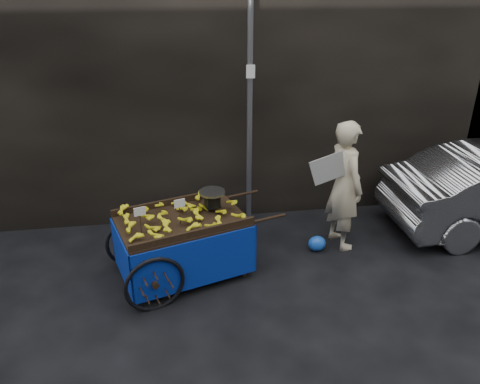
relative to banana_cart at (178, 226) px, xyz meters
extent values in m
plane|color=black|center=(0.81, -0.07, -0.73)|extent=(80.00, 80.00, 0.00)
cube|color=black|center=(-0.19, 2.53, 1.77)|extent=(11.00, 2.00, 5.00)
cylinder|color=slate|center=(1.11, 1.23, 1.27)|extent=(0.08, 0.08, 4.00)
cube|color=white|center=(1.11, 1.18, 1.67)|extent=(0.12, 0.02, 0.18)
cube|color=black|center=(0.05, 0.01, 0.05)|extent=(1.79, 1.40, 0.06)
cube|color=black|center=(-0.09, 0.45, 0.12)|extent=(1.51, 0.50, 0.10)
cube|color=black|center=(0.18, -0.43, 0.12)|extent=(1.51, 0.50, 0.10)
cube|color=black|center=(0.82, -0.16, -0.34)|extent=(0.06, 0.06, 0.78)
cube|color=black|center=(0.59, 0.59, -0.34)|extent=(0.06, 0.06, 0.78)
cylinder|color=black|center=(1.15, -0.06, 0.05)|extent=(0.48, 0.18, 0.04)
cylinder|color=black|center=(0.92, 0.69, 0.05)|extent=(0.48, 0.18, 0.04)
torus|color=black|center=(-0.31, -0.65, -0.39)|extent=(0.72, 0.26, 0.73)
torus|color=black|center=(-0.62, 0.36, -0.39)|extent=(0.72, 0.26, 0.73)
cylinder|color=black|center=(-0.47, -0.14, -0.39)|extent=(0.37, 1.06, 0.05)
cube|color=navy|center=(0.20, -0.46, -0.28)|extent=(1.54, 0.49, 0.67)
cube|color=navy|center=(-0.10, 0.49, -0.28)|extent=(1.54, 0.49, 0.67)
cube|color=navy|center=(-0.71, -0.22, -0.28)|extent=(0.32, 0.98, 0.67)
cube|color=navy|center=(0.81, 0.25, -0.28)|extent=(0.32, 0.98, 0.67)
cube|color=black|center=(0.46, 0.19, 0.22)|extent=(0.21, 0.18, 0.16)
cylinder|color=silver|center=(0.46, 0.19, 0.36)|extent=(0.42, 0.42, 0.03)
cube|color=white|center=(-0.43, -0.25, 0.38)|extent=(0.13, 0.05, 0.11)
cube|color=white|center=(0.03, -0.10, 0.38)|extent=(0.13, 0.05, 0.11)
imported|color=beige|center=(2.33, 0.45, 0.21)|extent=(0.60, 0.77, 1.87)
cube|color=#B8B8B1|center=(2.05, 0.35, 0.53)|extent=(0.59, 0.02, 0.50)
ellipsoid|color=blue|center=(1.95, 0.30, -0.62)|extent=(0.25, 0.20, 0.23)
camera|label=1|loc=(0.02, -5.19, 2.94)|focal=35.00mm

